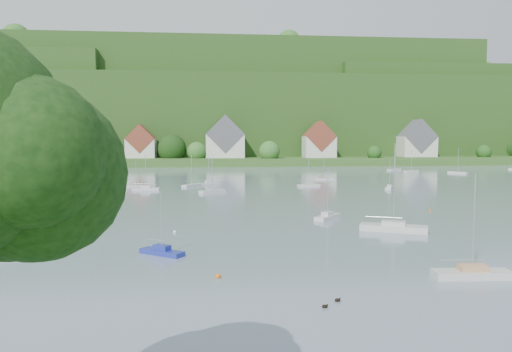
# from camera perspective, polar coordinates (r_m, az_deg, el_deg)

# --- Properties ---
(far_shore_strip) EXTENTS (600.00, 60.00, 3.00)m
(far_shore_strip) POSITION_cam_1_polar(r_m,az_deg,el_deg) (221.32, -5.00, 1.86)
(far_shore_strip) COLOR #2D501E
(far_shore_strip) RESTS_ON ground
(forested_ridge) EXTENTS (620.00, 181.22, 69.89)m
(forested_ridge) POSITION_cam_1_polar(r_m,az_deg,el_deg) (289.88, -5.09, 6.70)
(forested_ridge) COLOR #1D3F14
(forested_ridge) RESTS_ON ground
(village_building_0) EXTENTS (14.00, 10.40, 16.00)m
(village_building_0) POSITION_cam_1_polar(r_m,az_deg,el_deg) (214.68, -19.85, 3.67)
(village_building_0) COLOR beige
(village_building_0) RESTS_ON far_shore_strip
(village_building_1) EXTENTS (12.00, 9.36, 14.00)m
(village_building_1) POSITION_cam_1_polar(r_m,az_deg,el_deg) (211.93, -13.14, 3.60)
(village_building_1) COLOR beige
(village_building_1) RESTS_ON far_shore_strip
(village_building_2) EXTENTS (16.00, 11.44, 18.00)m
(village_building_2) POSITION_cam_1_polar(r_m,az_deg,el_deg) (209.21, -3.61, 4.12)
(village_building_2) COLOR beige
(village_building_2) RESTS_ON far_shore_strip
(village_building_3) EXTENTS (13.00, 10.40, 15.50)m
(village_building_3) POSITION_cam_1_polar(r_m,az_deg,el_deg) (212.41, 7.28, 3.87)
(village_building_3) COLOR beige
(village_building_3) RESTS_ON far_shore_strip
(village_building_4) EXTENTS (15.00, 10.40, 16.50)m
(village_building_4) POSITION_cam_1_polar(r_m,az_deg,el_deg) (230.36, 18.06, 3.77)
(village_building_4) COLOR beige
(village_building_4) RESTS_ON far_shore_strip
(near_sailboat_1) EXTENTS (4.67, 3.92, 6.48)m
(near_sailboat_1) POSITION_cam_1_polar(r_m,az_deg,el_deg) (50.16, -10.81, -8.47)
(near_sailboat_1) COLOR navy
(near_sailboat_1) RESTS_ON ground
(near_sailboat_2) EXTENTS (6.50, 2.20, 8.64)m
(near_sailboat_2) POSITION_cam_1_polar(r_m,az_deg,el_deg) (45.04, 23.68, -10.19)
(near_sailboat_2) COLOR silver
(near_sailboat_2) RESTS_ON ground
(near_sailboat_3) EXTENTS (4.70, 5.18, 7.40)m
(near_sailboat_3) POSITION_cam_1_polar(r_m,az_deg,el_deg) (71.18, 8.25, -4.58)
(near_sailboat_3) COLOR silver
(near_sailboat_3) RESTS_ON ground
(near_sailboat_4) EXTENTS (8.26, 5.33, 10.85)m
(near_sailboat_4) POSITION_cam_1_polar(r_m,az_deg,el_deg) (63.48, 15.58, -5.70)
(near_sailboat_4) COLOR silver
(near_sailboat_4) RESTS_ON ground
(mooring_buoy_0) EXTENTS (0.47, 0.47, 0.47)m
(mooring_buoy_0) POSITION_cam_1_polar(r_m,az_deg,el_deg) (41.73, -4.42, -11.63)
(mooring_buoy_0) COLOR orange
(mooring_buoy_0) RESTS_ON ground
(mooring_buoy_1) EXTENTS (0.39, 0.39, 0.39)m
(mooring_buoy_1) POSITION_cam_1_polar(r_m,az_deg,el_deg) (61.13, -9.35, -6.49)
(mooring_buoy_1) COLOR white
(mooring_buoy_1) RESTS_ON ground
(mooring_buoy_2) EXTENTS (0.39, 0.39, 0.39)m
(mooring_buoy_2) POSITION_cam_1_polar(r_m,az_deg,el_deg) (82.44, 19.43, -3.84)
(mooring_buoy_2) COLOR orange
(mooring_buoy_2) RESTS_ON ground
(mooring_buoy_3) EXTENTS (0.40, 0.40, 0.40)m
(mooring_buoy_3) POSITION_cam_1_polar(r_m,az_deg,el_deg) (69.01, -20.32, -5.45)
(mooring_buoy_3) COLOR orange
(mooring_buoy_3) RESTS_ON ground
(duck_pair) EXTENTS (1.64, 1.47, 0.31)m
(duck_pair) POSITION_cam_1_polar(r_m,az_deg,el_deg) (35.71, 8.69, -14.30)
(duck_pair) COLOR black
(duck_pair) RESTS_ON ground
(far_sailboat_cluster) EXTENTS (195.67, 70.24, 8.71)m
(far_sailboat_cluster) POSITION_cam_1_polar(r_m,az_deg,el_deg) (137.62, -0.78, -0.19)
(far_sailboat_cluster) COLOR silver
(far_sailboat_cluster) RESTS_ON ground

